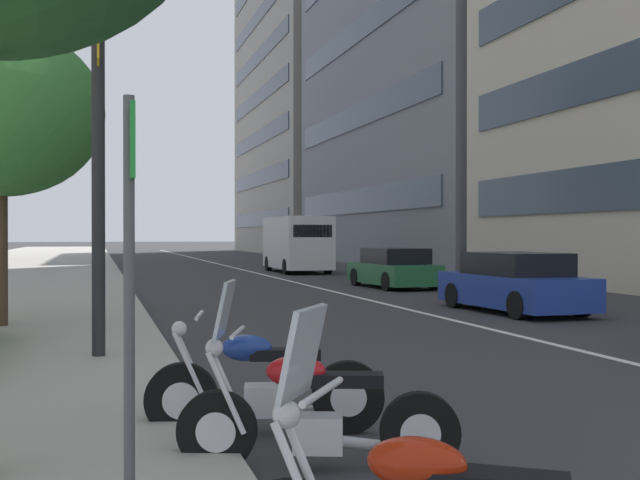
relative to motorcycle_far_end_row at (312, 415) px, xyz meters
The scene contains 10 objects.
lane_centre_stripe 32.55m from the motorcycle_far_end_row, 10.06° to the right, with size 110.00×0.16×0.01m, color silver.
motorcycle_far_end_row is the anchor object (origin of this frame).
motorcycle_second_in_row 1.18m from the motorcycle_far_end_row, ahead, with size 0.71×2.15×1.11m.
car_lead_in_lane 13.01m from the motorcycle_far_end_row, 37.01° to the right, with size 4.36×1.96×1.40m.
car_following_behind 20.66m from the motorcycle_far_end_row, 23.36° to the right, with size 4.27×2.00×1.36m.
delivery_van_ahead 31.34m from the motorcycle_far_end_row, 14.25° to the right, with size 5.96×2.26×2.66m.
parking_sign_by_curb 2.34m from the motorcycle_far_end_row, 135.59° to the left, with size 0.32×0.06×2.42m.
street_lamp_with_banners 7.12m from the motorcycle_far_end_row, 12.42° to the left, with size 1.26×2.61×8.00m.
street_tree_far_plaza 10.72m from the motorcycle_far_end_row, 18.88° to the left, with size 3.69×3.69×5.51m.
office_tower_near_left 75.70m from the motorcycle_far_end_row, 17.50° to the right, with size 27.84×16.10×42.11m.
Camera 1 is at (-2.74, 7.28, 1.82)m, focal length 43.37 mm.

